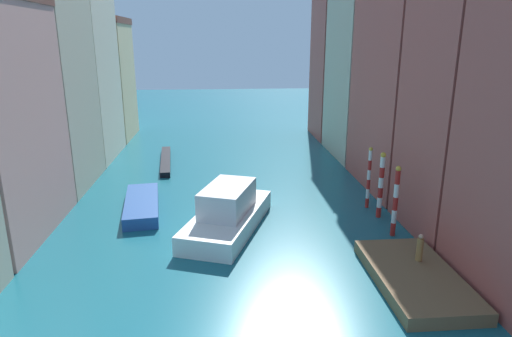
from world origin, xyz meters
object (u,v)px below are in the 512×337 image
Objects in this scene: mooring_pole_2 at (369,177)px; gondola_black at (166,161)px; waterfront_dock at (415,278)px; motorboat_0 at (142,205)px; mooring_pole_0 at (395,201)px; mooring_pole_1 at (381,184)px; vaporetto_white at (228,213)px; person_on_dock at (420,248)px.

gondola_black is (-16.78, 14.09, -2.15)m from mooring_pole_2.
motorboat_0 is at bearing 143.52° from waterfront_dock.
mooring_pole_0 is 3.16m from mooring_pole_1.
gondola_black is 13.28m from motorboat_0.
gondola_black is (-6.07, 17.16, -0.88)m from vaporetto_white.
vaporetto_white is (-9.66, 7.98, 0.80)m from waterfront_dock.
mooring_pole_1 is at bearing 5.87° from vaporetto_white.
mooring_pole_0 is at bearing -93.14° from mooring_pole_1.
motorboat_0 reaches higher than gondola_black.
vaporetto_white is at bearing -174.13° from mooring_pole_1.
mooring_pole_2 is (1.05, 11.05, 2.07)m from waterfront_dock.
motorboat_0 is at bearing -91.35° from gondola_black.
waterfront_dock is 1.66× the size of mooring_pole_0.
waterfront_dock is at bearing -36.48° from motorboat_0.
waterfront_dock is at bearing -95.40° from mooring_pole_2.
waterfront_dock is 1.67× the size of mooring_pole_2.
mooring_pole_0 is 0.98× the size of mooring_pole_1.
person_on_dock is 0.15× the size of gondola_black.
mooring_pole_0 reaches higher than person_on_dock.
mooring_pole_2 is at bearing -2.73° from motorboat_0.
person_on_dock is (0.69, 1.22, 1.07)m from waterfront_dock.
motorboat_0 is at bearing 147.53° from person_on_dock.
mooring_pole_0 is at bearing -10.69° from vaporetto_white.
mooring_pole_1 reaches higher than waterfront_dock.
waterfront_dock is 6.40m from mooring_pole_0.
mooring_pole_2 is at bearing 87.92° from person_on_dock.
waterfront_dock is 5.09× the size of person_on_dock.
person_on_dock is 0.15× the size of vaporetto_white.
motorboat_0 is at bearing 148.71° from vaporetto_white.
person_on_dock is at bearing -32.47° from motorboat_0.
mooring_pole_2 is at bearing 84.60° from waterfront_dock.
mooring_pole_0 is 0.60× the size of motorboat_0.
waterfront_dock is at bearing -119.47° from person_on_dock.
person_on_dock is at bearing -94.95° from mooring_pole_0.
waterfront_dock is at bearing -97.95° from mooring_pole_1.
waterfront_dock reaches higher than gondola_black.
mooring_pole_1 reaches higher than mooring_pole_2.
mooring_pole_2 is at bearing 15.97° from vaporetto_white.
vaporetto_white is 0.98× the size of gondola_black.
gondola_black is at bearing 109.47° from vaporetto_white.
mooring_pole_0 is at bearing -48.75° from gondola_black.
mooring_pole_0 is at bearing 85.05° from person_on_dock.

